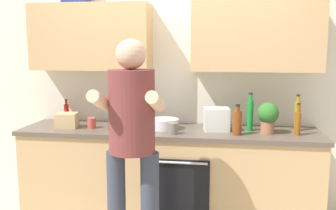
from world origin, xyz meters
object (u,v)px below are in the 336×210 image
object	(u,v)px
bottle_vinegar	(237,122)
grocery_bag_bread	(67,120)
person_standing	(132,136)
mixing_bowl	(165,124)
bottle_hotsauce	(66,112)
grocery_bag_produce	(217,119)
potted_herb	(268,116)
bottle_soy	(128,116)
bottle_wine	(133,119)
bottle_syrup	(298,122)
knife_block	(115,118)
bottle_soda	(250,114)
bottle_oil	(297,115)
cup_ceramic	(92,123)
cup_stoneware	(173,128)

from	to	relation	value
bottle_vinegar	grocery_bag_bread	size ratio (longest dim) A/B	1.36
person_standing	mixing_bowl	size ratio (longest dim) A/B	6.35
bottle_hotsauce	grocery_bag_produce	xyz separation A→B (m)	(1.57, -0.20, 0.01)
potted_herb	grocery_bag_produce	xyz separation A→B (m)	(-0.46, 0.05, -0.05)
person_standing	bottle_hotsauce	distance (m)	1.43
bottle_soy	mixing_bowl	bearing A→B (deg)	-19.84
bottle_hotsauce	bottle_wine	world-z (taller)	bottle_hotsauce
bottle_syrup	bottle_soy	world-z (taller)	bottle_syrup
person_standing	grocery_bag_produce	bearing A→B (deg)	54.47
bottle_soy	grocery_bag_bread	bearing A→B (deg)	-158.45
knife_block	potted_herb	xyz separation A→B (m)	(1.41, 0.05, 0.05)
bottle_wine	knife_block	world-z (taller)	knife_block
person_standing	grocery_bag_bread	bearing A→B (deg)	137.91
potted_herb	grocery_bag_produce	distance (m)	0.47
bottle_soda	grocery_bag_bread	xyz separation A→B (m)	(-1.76, -0.13, -0.08)
bottle_syrup	potted_herb	distance (m)	0.26
bottle_soy	knife_block	size ratio (longest dim) A/B	0.77
mixing_bowl	knife_block	world-z (taller)	knife_block
bottle_oil	mixing_bowl	distance (m)	1.25
bottle_vinegar	bottle_wine	xyz separation A→B (m)	(-0.99, 0.16, -0.03)
bottle_oil	mixing_bowl	world-z (taller)	bottle_oil
bottle_soy	bottle_soda	bearing A→B (deg)	-4.43
bottle_soy	potted_herb	size ratio (longest dim) A/B	0.74
bottle_oil	bottle_soda	bearing A→B (deg)	-172.75
person_standing	grocery_bag_produce	distance (m)	1.04
person_standing	bottle_oil	world-z (taller)	person_standing
bottle_oil	knife_block	size ratio (longest dim) A/B	1.24
bottle_oil	bottle_wine	size ratio (longest dim) A/B	1.47
bottle_wine	bottle_syrup	bearing A→B (deg)	-3.35
potted_herb	cup_ceramic	bearing A→B (deg)	-179.39
bottle_syrup	grocery_bag_bread	xyz separation A→B (m)	(-2.16, 0.01, -0.04)
bottle_hotsauce	bottle_wine	distance (m)	0.79
bottle_vinegar	bottle_oil	bearing A→B (deg)	24.89
grocery_bag_bread	bottle_oil	bearing A→B (deg)	4.80
cup_ceramic	knife_block	size ratio (longest dim) A/B	0.36
person_standing	knife_block	distance (m)	0.82
bottle_syrup	bottle_soda	distance (m)	0.43
grocery_bag_produce	mixing_bowl	bearing A→B (deg)	179.98
bottle_soda	potted_herb	xyz separation A→B (m)	(0.15, -0.10, 0.01)
person_standing	grocery_bag_bread	distance (m)	1.14
bottle_hotsauce	bottle_soy	bearing A→B (deg)	-5.24
bottle_syrup	cup_stoneware	size ratio (longest dim) A/B	2.77
bottle_soda	cup_ceramic	distance (m)	1.52
cup_ceramic	grocery_bag_bread	xyz separation A→B (m)	(-0.25, -0.01, 0.02)
bottle_soy	cup_stoneware	world-z (taller)	bottle_soy
bottle_syrup	cup_stoneware	bearing A→B (deg)	-173.83
cup_ceramic	bottle_soy	bearing A→B (deg)	33.44
bottle_oil	bottle_soy	world-z (taller)	bottle_oil
mixing_bowl	potted_herb	world-z (taller)	potted_herb
bottle_wine	mixing_bowl	distance (m)	0.32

